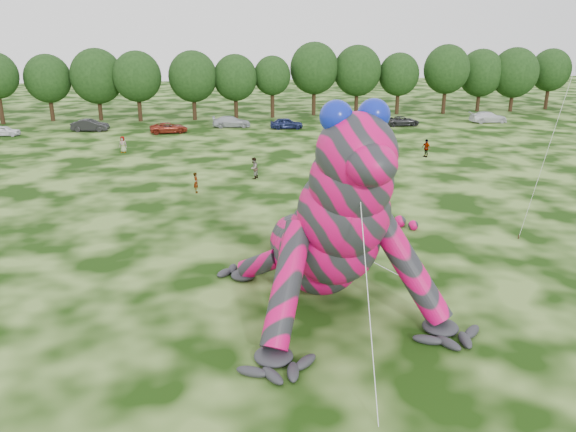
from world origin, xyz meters
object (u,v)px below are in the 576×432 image
at_px(tree_11, 357,80).
at_px(spectator_3, 426,148).
at_px(tree_4, 49,88).
at_px(tree_12, 398,84).
at_px(tree_6, 138,86).
at_px(car_7, 488,117).
at_px(tree_7, 193,86).
at_px(tree_9, 272,87).
at_px(car_3, 231,122).
at_px(tree_10, 314,79).
at_px(tree_13, 446,79).
at_px(tree_16, 549,79).
at_px(tree_14, 480,80).
at_px(spectator_5, 384,178).
at_px(spectator_0, 196,183).
at_px(tree_5, 98,85).
at_px(car_4, 286,123).
at_px(tree_15, 514,80).
at_px(spectator_1, 254,168).
at_px(tree_8, 235,87).
at_px(car_0, 4,131).
at_px(inflatable_gecko, 312,191).
at_px(car_2, 169,128).
at_px(spectator_4, 123,144).
at_px(car_1, 90,125).
at_px(car_6, 402,121).
at_px(car_5, 341,119).

relative_size(tree_11, spectator_3, 5.62).
relative_size(tree_4, tree_12, 1.01).
xyz_separation_m(tree_6, tree_12, (37.57, 1.05, -0.26)).
bearing_deg(car_7, tree_7, 77.62).
distance_m(tree_9, car_3, 10.63).
bearing_deg(tree_10, tree_13, -4.21).
bearing_deg(tree_16, tree_12, -176.33).
relative_size(tree_14, spectator_5, 5.68).
bearing_deg(spectator_5, spectator_0, 134.42).
relative_size(tree_7, car_3, 1.93).
height_order(tree_5, car_4, tree_5).
distance_m(tree_15, spectator_1, 56.05).
relative_size(tree_8, car_0, 2.44).
height_order(tree_9, tree_13, tree_13).
height_order(inflatable_gecko, tree_7, inflatable_gecko).
bearing_deg(car_7, tree_9, 71.97).
height_order(tree_5, car_2, tree_5).
distance_m(car_0, spectator_4, 19.39).
bearing_deg(tree_5, tree_12, -0.93).
relative_size(car_0, spectator_0, 2.26).
bearing_deg(tree_16, tree_13, -173.01).
height_order(tree_15, car_1, tree_15).
distance_m(tree_7, tree_13, 37.21).
xyz_separation_m(tree_7, spectator_4, (-7.35, -21.20, -3.90)).
relative_size(tree_15, spectator_1, 5.21).
xyz_separation_m(tree_10, spectator_5, (-2.42, -40.44, -4.42)).
xyz_separation_m(car_7, spectator_4, (-47.04, -12.33, 0.10)).
height_order(tree_9, spectator_5, tree_9).
distance_m(tree_13, spectator_3, 32.16).
distance_m(car_4, car_6, 15.55).
height_order(tree_5, car_3, tree_5).
bearing_deg(car_7, tree_15, -41.82).
relative_size(tree_5, spectator_1, 5.30).
distance_m(tree_4, tree_10, 37.04).
distance_m(tree_8, car_3, 8.29).
bearing_deg(car_7, car_0, 90.56).
height_order(tree_4, tree_9, tree_4).
height_order(tree_10, tree_12, tree_10).
relative_size(car_3, spectator_0, 3.03).
height_order(tree_8, car_6, tree_8).
bearing_deg(car_2, inflatable_gecko, -177.54).
height_order(tree_7, tree_15, tree_15).
relative_size(tree_12, car_2, 1.94).
xyz_separation_m(inflatable_gecko, tree_14, (37.80, 57.28, -0.18)).
relative_size(inflatable_gecko, spectator_0, 12.03).
xyz_separation_m(tree_9, tree_11, (12.72, 0.85, 0.70)).
height_order(tree_6, car_5, tree_6).
distance_m(tree_7, car_7, 40.86).
height_order(tree_4, spectator_1, tree_4).
bearing_deg(tree_12, tree_8, -178.22).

